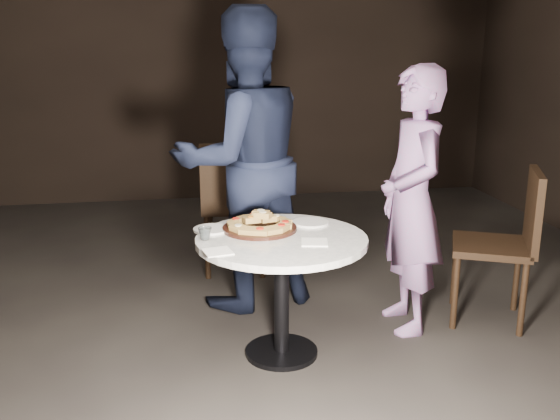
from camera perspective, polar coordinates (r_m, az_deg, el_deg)
name	(u,v)px	position (r m, az deg, el deg)	size (l,w,h in m)	color
floor	(255,347)	(3.54, -2.31, -12.43)	(7.00, 7.00, 0.00)	black
table	(282,260)	(3.25, 0.15, -4.55)	(0.96, 0.96, 0.67)	black
serving_board	(260,228)	(3.33, -1.87, -1.68)	(0.40, 0.40, 0.02)	black
focaccia_pile	(260,222)	(3.32, -1.86, -1.09)	(0.35, 0.36, 0.09)	#A58040
plate_left	(212,229)	(3.34, -6.28, -1.76)	(0.19, 0.19, 0.01)	white
plate_right	(311,222)	(3.45, 2.82, -1.14)	(0.20, 0.20, 0.01)	white
water_glass	(205,234)	(3.18, -6.87, -2.16)	(0.07, 0.07, 0.06)	silver
napkin_near	(218,252)	(2.99, -5.73, -3.81)	(0.13, 0.13, 0.01)	white
napkin_far	(314,242)	(3.12, 3.17, -2.95)	(0.13, 0.13, 0.01)	white
chair_far	(234,199)	(4.43, -4.20, 1.04)	(0.51, 0.52, 0.97)	black
chair_right	(509,236)	(3.89, 20.19, -2.25)	(0.59, 0.58, 0.93)	black
diner_navy	(243,162)	(3.85, -3.40, 4.43)	(0.90, 0.70, 1.85)	black
diner_teal	(412,201)	(3.61, 11.94, 0.79)	(0.56, 0.37, 1.53)	#86649C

